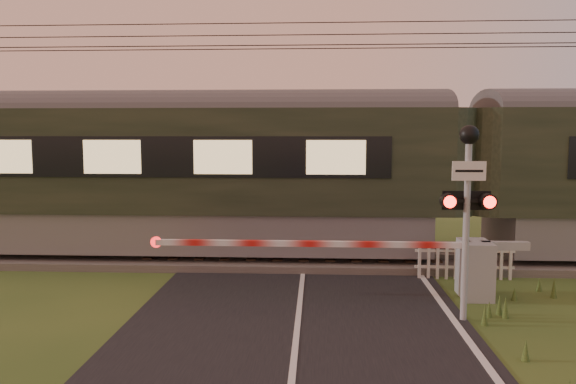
# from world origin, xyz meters

# --- Properties ---
(ground) EXTENTS (160.00, 160.00, 0.00)m
(ground) POSITION_xyz_m (0.00, 0.00, 0.00)
(ground) COLOR #2B481C
(ground) RESTS_ON ground
(road) EXTENTS (6.00, 140.00, 0.03)m
(road) POSITION_xyz_m (0.02, -0.23, 0.01)
(road) COLOR black
(road) RESTS_ON ground
(track_bed) EXTENTS (140.00, 3.40, 0.39)m
(track_bed) POSITION_xyz_m (0.00, 6.50, 0.07)
(track_bed) COLOR #47423D
(track_bed) RESTS_ON ground
(overhead_wires) EXTENTS (120.00, 0.62, 0.62)m
(overhead_wires) POSITION_xyz_m (0.00, 6.50, 5.72)
(overhead_wires) COLOR black
(overhead_wires) RESTS_ON ground
(train) EXTENTS (43.86, 3.02, 4.09)m
(train) POSITION_xyz_m (4.04, 6.50, 2.33)
(train) COLOR slate
(train) RESTS_ON ground
(boom_gate) EXTENTS (7.68, 0.89, 1.18)m
(boom_gate) POSITION_xyz_m (3.12, 3.20, 0.65)
(boom_gate) COLOR gray
(boom_gate) RESTS_ON ground
(crossing_signal) EXTENTS (0.88, 0.36, 3.45)m
(crossing_signal) POSITION_xyz_m (2.93, 1.73, 2.37)
(crossing_signal) COLOR gray
(crossing_signal) RESTS_ON ground
(picket_fence) EXTENTS (2.24, 0.07, 0.83)m
(picket_fence) POSITION_xyz_m (3.68, 4.60, 0.42)
(picket_fence) COLOR silver
(picket_fence) RESTS_ON ground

